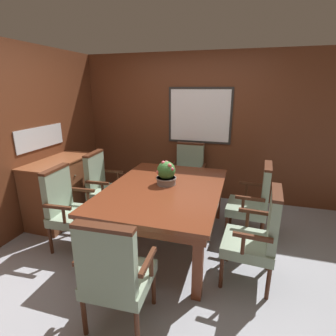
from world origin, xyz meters
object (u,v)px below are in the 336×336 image
Objects in this scene: potted_plant at (166,174)px; chair_right_far at (254,200)px; sideboard_cabinet at (62,189)px; chair_head_far at (188,171)px; dining_table at (165,194)px; chair_head_near at (115,272)px; chair_left_far at (103,184)px; chair_left_near at (68,206)px; chair_right_near at (258,235)px.

chair_right_far is at bearing 16.63° from potted_plant.
chair_right_far is 0.91× the size of sideboard_cabinet.
chair_head_far is 1.39m from chair_right_far.
chair_head_near is at bearing -89.97° from dining_table.
potted_plant is (-1.07, -0.32, 0.35)m from chair_right_far.
chair_head_near is 2.02m from chair_left_far.
potted_plant is (1.06, -0.29, 0.35)m from chair_left_far.
chair_left_near is at bearing -46.71° from sideboard_cabinet.
chair_left_near is 1.25m from potted_plant.
sideboard_cabinet is (-0.57, -0.21, -0.07)m from chair_left_far.
sideboard_cabinet is (-2.73, 0.62, -0.07)m from chair_right_near.
potted_plant is at bearing -108.14° from chair_left_far.
chair_left_near is at bearing 175.65° from chair_left_far.
dining_table is at bearing -89.75° from chair_head_far.
sideboard_cabinet is at bearing -98.76° from chair_right_near.
potted_plant is at bearing -2.67° from sideboard_cabinet.
chair_right_near is (1.08, 0.88, 0.00)m from chair_head_near.
chair_right_far is at bearing -72.11° from chair_left_near.
chair_head_far is at bearing -35.58° from chair_left_near.
dining_table is 0.25m from potted_plant.
chair_left_far is at bearing 20.05° from sideboard_cabinet.
chair_right_near is 1.27m from potted_plant.
chair_head_near and chair_left_near have the same top height.
chair_head_near is (0.00, -1.32, -0.12)m from dining_table.
chair_left_near is 1.00× the size of chair_left_far.
sideboard_cabinet is at bearing 106.98° from chair_left_far.
chair_right_near is at bearing -26.31° from potted_plant.
potted_plant reaches higher than chair_right_far.
chair_right_near and chair_head_far have the same top height.
dining_table is at bearing -107.83° from chair_right_near.
chair_head_near is 1.00× the size of chair_head_far.
chair_left_near and chair_left_far have the same top height.
dining_table is at bearing -113.22° from chair_left_far.
chair_right_far is at bearing -123.93° from chair_head_near.
chair_head_near and chair_right_near have the same top height.
chair_right_far is at bearing -174.81° from chair_right_near.
chair_head_near reaches higher than dining_table.
chair_left_near is 3.26× the size of potted_plant.
chair_head_far is 1.28m from potted_plant.
potted_plant is (1.08, 0.51, 0.35)m from chair_left_near.
potted_plant is (-1.09, 0.54, 0.35)m from chair_right_near.
chair_left_far is 1.00× the size of chair_right_far.
chair_head_far is 0.91× the size of sideboard_cabinet.
chair_right_near is at bearing 4.95° from chair_right_far.
chair_right_near reaches higher than sideboard_cabinet.
chair_left_near is at bearing -86.70° from chair_right_near.
chair_head_far is at bearing 88.96° from potted_plant.
dining_table is at bearing -72.83° from chair_left_near.
dining_table is at bearing -92.55° from chair_head_near.
potted_plant is at bearing -69.65° from chair_right_far.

